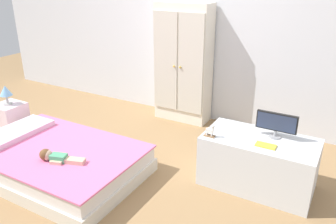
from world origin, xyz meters
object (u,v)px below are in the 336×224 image
tv_stand (258,162)px  book_yellow (266,145)px  rocking_horse_toy (211,131)px  bed (58,161)px  tv_monitor (276,123)px  table_lamp (6,91)px  doll (54,157)px  nightstand (11,121)px  wardrobe (183,64)px

tv_stand → book_yellow: book_yellow is taller
rocking_horse_toy → bed: bearing=-156.7°
tv_stand → tv_monitor: 0.37m
table_lamp → book_yellow: 2.69m
doll → table_lamp: 1.24m
tv_stand → nightstand: bearing=-170.9°
tv_monitor → book_yellow: 0.23m
tv_monitor → book_yellow: bearing=-96.8°
table_lamp → tv_monitor: tv_monitor is taller
doll → table_lamp: table_lamp is taller
doll → table_lamp: size_ratio=1.83×
bed → tv_monitor: (1.71, 0.79, 0.44)m
tv_monitor → rocking_horse_toy: 0.53m
table_lamp → book_yellow: table_lamp is taller
tv_monitor → table_lamp: bearing=-169.5°
wardrobe → table_lamp: bearing=-135.1°
wardrobe → book_yellow: 1.70m
bed → nightstand: 1.03m
tv_stand → tv_monitor: (0.09, 0.08, 0.35)m
nightstand → wardrobe: 2.03m
wardrobe → book_yellow: wardrobe is taller
nightstand → book_yellow: bearing=6.5°
wardrobe → rocking_horse_toy: (0.84, -1.14, -0.20)m
doll → tv_monitor: tv_monitor is taller
tv_stand → book_yellow: size_ratio=5.84×
table_lamp → tv_stand: 2.66m
table_lamp → rocking_horse_toy: 2.25m
book_yellow → bed: bearing=-160.6°
wardrobe → tv_monitor: size_ratio=4.26×
wardrobe → tv_monitor: (1.31, -0.89, -0.13)m
wardrobe → doll: bearing=-97.9°
bed → tv_stand: (1.61, 0.70, 0.10)m
doll → tv_monitor: (1.56, 0.94, 0.28)m
tv_stand → bed: bearing=-156.5°
doll → tv_monitor: 1.84m
nightstand → rocking_horse_toy: size_ratio=3.46×
doll → book_yellow: bearing=26.0°
bed → wardrobe: (0.40, 1.68, 0.57)m
table_lamp → rocking_horse_toy: (2.23, 0.25, -0.04)m
bed → rocking_horse_toy: 1.40m
nightstand → tv_monitor: 2.77m
table_lamp → book_yellow: size_ratio=1.34×
tv_stand → rocking_horse_toy: size_ratio=8.12×
wardrobe → rocking_horse_toy: bearing=-53.6°
tv_stand → tv_monitor: tv_monitor is taller
book_yellow → nightstand: bearing=-173.5°
nightstand → table_lamp: 0.34m
wardrobe → tv_stand: wardrobe is taller
bed → tv_monitor: tv_monitor is taller
tv_monitor → book_yellow: tv_monitor is taller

